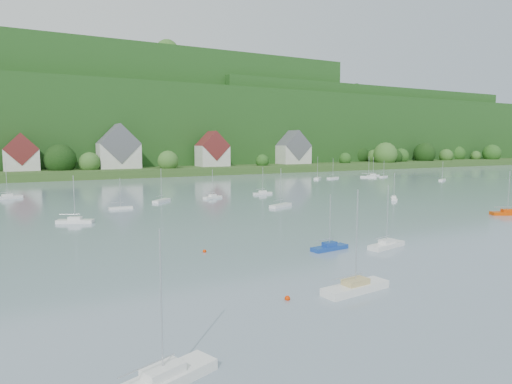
% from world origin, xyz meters
% --- Properties ---
extents(far_shore_strip, '(600.00, 60.00, 3.00)m').
position_xyz_m(far_shore_strip, '(0.00, 200.00, 1.50)').
color(far_shore_strip, '#325520').
rests_on(far_shore_strip, ground).
extents(forested_ridge, '(620.00, 181.22, 69.89)m').
position_xyz_m(forested_ridge, '(0.39, 268.57, 22.89)').
color(forested_ridge, '#184215').
rests_on(forested_ridge, ground).
extents(village_building_1, '(12.00, 9.36, 14.00)m').
position_xyz_m(village_building_1, '(-30.00, 189.00, 8.75)').
color(village_building_1, beige).
rests_on(village_building_1, far_shore_strip).
extents(village_building_2, '(16.00, 11.44, 18.00)m').
position_xyz_m(village_building_2, '(5.00, 188.00, 10.27)').
color(village_building_2, beige).
rests_on(village_building_2, far_shore_strip).
extents(village_building_3, '(13.00, 10.40, 15.50)m').
position_xyz_m(village_building_3, '(45.00, 186.00, 9.43)').
color(village_building_3, beige).
rests_on(village_building_3, far_shore_strip).
extents(village_building_4, '(15.00, 10.40, 16.50)m').
position_xyz_m(village_building_4, '(90.00, 190.00, 9.59)').
color(village_building_4, beige).
rests_on(village_building_4, far_shore_strip).
extents(near_sailboat_0, '(6.65, 3.92, 8.68)m').
position_xyz_m(near_sailboat_0, '(-24.83, 23.48, 0.45)').
color(near_sailboat_0, white).
rests_on(near_sailboat_0, ground).
extents(near_sailboat_1, '(5.21, 1.94, 6.88)m').
position_xyz_m(near_sailboat_1, '(2.33, 44.58, 0.40)').
color(near_sailboat_1, '#173E98').
rests_on(near_sailboat_1, ground).
extents(near_sailboat_2, '(6.94, 2.62, 9.14)m').
position_xyz_m(near_sailboat_2, '(-5.25, 30.78, 0.47)').
color(near_sailboat_2, white).
rests_on(near_sailboat_2, ground).
extents(near_sailboat_3, '(6.10, 2.94, 7.94)m').
position_xyz_m(near_sailboat_3, '(9.43, 42.18, 0.43)').
color(near_sailboat_3, white).
rests_on(near_sailboat_3, ground).
extents(near_sailboat_5, '(6.13, 4.11, 8.10)m').
position_xyz_m(near_sailboat_5, '(47.95, 51.28, 0.44)').
color(near_sailboat_5, '#D24002').
rests_on(near_sailboat_5, ground).
extents(mooring_buoy_0, '(0.48, 0.48, 0.48)m').
position_xyz_m(mooring_buoy_0, '(-11.71, 31.83, 0.00)').
color(mooring_buoy_0, '#E32F00').
rests_on(mooring_buoy_0, ground).
extents(mooring_buoy_3, '(0.46, 0.46, 0.46)m').
position_xyz_m(mooring_buoy_3, '(-11.79, 50.67, 0.00)').
color(mooring_buoy_3, '#E32F00').
rests_on(mooring_buoy_3, ground).
extents(far_sailboat_cluster, '(193.53, 69.97, 8.71)m').
position_xyz_m(far_sailboat_cluster, '(9.54, 114.55, 0.37)').
color(far_sailboat_cluster, white).
rests_on(far_sailboat_cluster, ground).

